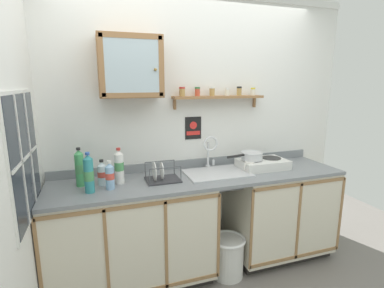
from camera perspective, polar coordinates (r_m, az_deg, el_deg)
The scene contains 21 objects.
back_wall at distance 2.86m, azimuth -0.14°, elevation 2.94°, with size 3.30×0.07×2.60m.
side_wall_left at distance 1.84m, azimuth -33.12°, elevation -4.39°, with size 0.05×3.46×2.60m, color white.
lower_cabinet_run at distance 2.70m, azimuth -11.63°, elevation -17.21°, with size 1.38×0.62×0.90m.
lower_cabinet_run_right at distance 3.20m, azimuth 16.59°, elevation -12.64°, with size 1.02×0.62×0.90m.
countertop at distance 2.65m, azimuth 2.16°, elevation -6.57°, with size 2.66×0.64×0.03m, color gray.
backsplash at distance 2.90m, azimuth 0.08°, elevation -3.78°, with size 2.66×0.02×0.08m, color gray.
sink at distance 2.74m, azimuth 4.77°, elevation -6.16°, with size 0.58×0.44×0.45m.
hot_plate_stove at distance 2.94m, azimuth 13.71°, elevation -3.80°, with size 0.47×0.30×0.09m.
saucepan at distance 2.88m, azimuth 11.60°, elevation -2.21°, with size 0.40×0.21×0.08m.
bottle_opaque_white_0 at distance 2.48m, azimuth -14.12°, elevation -4.34°, with size 0.08×0.08×0.30m.
bottle_water_blue_1 at distance 2.38m, azimuth -15.84°, elevation -6.07°, with size 0.07×0.07×0.23m.
bottle_soda_green_2 at distance 2.52m, azimuth -21.21°, elevation -4.45°, with size 0.07×0.07×0.32m.
bottle_detergent_teal_3 at distance 2.35m, azimuth -19.61°, elevation -5.59°, with size 0.07×0.07×0.32m.
bottle_water_clear_4 at distance 2.49m, azimuth -17.24°, elevation -5.57°, with size 0.08×0.08×0.22m.
dish_rack at distance 2.52m, azimuth -6.06°, elevation -6.37°, with size 0.29×0.23×0.17m.
mug at distance 2.79m, azimuth 11.16°, elevation -4.45°, with size 0.13×0.09×0.10m.
wall_cabinet at distance 2.55m, azimuth -12.02°, elevation 14.62°, with size 0.52×0.28×0.51m.
spice_shelf at distance 2.83m, azimuth 5.15°, elevation 9.43°, with size 0.91×0.14×0.21m.
warning_sign at distance 2.83m, azimuth 0.24°, elevation 3.13°, with size 0.16×0.01×0.22m.
window at distance 2.17m, azimuth -30.11°, elevation -2.25°, with size 0.03×0.78×0.85m.
trash_bin at distance 2.88m, azimuth 7.08°, elevation -20.96°, with size 0.32×0.32×0.38m.
Camera 1 is at (-0.90, -1.99, 1.76)m, focal length 27.14 mm.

